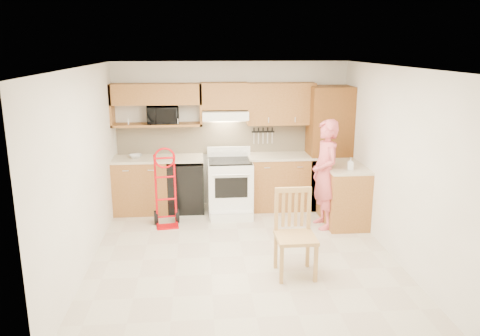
{
  "coord_description": "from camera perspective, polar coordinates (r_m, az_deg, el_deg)",
  "views": [
    {
      "loc": [
        -0.55,
        -5.91,
        2.76
      ],
      "look_at": [
        0.0,
        0.5,
        1.1
      ],
      "focal_mm": 35.73,
      "sensor_mm": 36.0,
      "label": 1
    }
  ],
  "objects": [
    {
      "name": "wall_right",
      "position": [
        6.61,
        18.02,
        0.56
      ],
      "size": [
        0.02,
        4.5,
        2.5
      ],
      "primitive_type": "cube",
      "color": "white",
      "rests_on": "ground"
    },
    {
      "name": "dining_chair",
      "position": [
        5.88,
        6.68,
        -7.89
      ],
      "size": [
        0.48,
        0.53,
        1.06
      ],
      "primitive_type": null,
      "rotation": [
        0.0,
        0.0,
        0.01
      ],
      "color": "tan",
      "rests_on": "ground"
    },
    {
      "name": "person",
      "position": [
        7.4,
        10.13,
        -0.75
      ],
      "size": [
        0.47,
        0.66,
        1.69
      ],
      "primitive_type": "imported",
      "rotation": [
        0.0,
        0.0,
        -1.46
      ],
      "color": "#D45860",
      "rests_on": "ground"
    },
    {
      "name": "upper_cab_center",
      "position": [
        8.04,
        -1.84,
        8.61
      ],
      "size": [
        0.76,
        0.33,
        0.44
      ],
      "primitive_type": "cube",
      "color": "#9C653A",
      "rests_on": "wall_back"
    },
    {
      "name": "countertop_left",
      "position": [
        8.1,
        -9.74,
        1.13
      ],
      "size": [
        1.5,
        0.63,
        0.04
      ],
      "primitive_type": "cube",
      "color": "#B8A98D",
      "rests_on": "lower_cab_left"
    },
    {
      "name": "soap_bottle",
      "position": [
        7.35,
        13.06,
        0.52
      ],
      "size": [
        0.1,
        0.1,
        0.19
      ],
      "primitive_type": "imported",
      "rotation": [
        0.0,
        0.0,
        -0.21
      ],
      "color": "white",
      "rests_on": "countertop_return"
    },
    {
      "name": "upper_cab_right",
      "position": [
        8.17,
        4.89,
        7.67
      ],
      "size": [
        1.14,
        0.33,
        0.7
      ],
      "primitive_type": "cube",
      "color": "#9C653A",
      "rests_on": "wall_back"
    },
    {
      "name": "range",
      "position": [
        7.93,
        -1.17,
        -1.78
      ],
      "size": [
        0.73,
        0.96,
        1.08
      ],
      "primitive_type": null,
      "color": "white",
      "rests_on": "ground"
    },
    {
      "name": "pantry_tall",
      "position": [
        8.34,
        10.51,
        2.39
      ],
      "size": [
        0.7,
        0.6,
        2.1
      ],
      "primitive_type": "cube",
      "color": "brown",
      "rests_on": "ground"
    },
    {
      "name": "cab_return_right",
      "position": [
        7.76,
        12.21,
        -3.19
      ],
      "size": [
        0.6,
        1.0,
        0.9
      ],
      "primitive_type": "cube",
      "color": "#9C653A",
      "rests_on": "ground"
    },
    {
      "name": "backsplash",
      "position": [
        8.31,
        -1.03,
        3.64
      ],
      "size": [
        3.92,
        0.03,
        0.55
      ],
      "primitive_type": "cube",
      "color": "#CEB792",
      "rests_on": "wall_back"
    },
    {
      "name": "dishwasher",
      "position": [
        8.2,
        -6.46,
        -2.17
      ],
      "size": [
        0.6,
        0.6,
        0.85
      ],
      "primitive_type": "cube",
      "color": "black",
      "rests_on": "ground"
    },
    {
      "name": "range_hood",
      "position": [
        8.02,
        -1.8,
        6.36
      ],
      "size": [
        0.76,
        0.46,
        0.14
      ],
      "primitive_type": "cube",
      "color": "white",
      "rests_on": "wall_back"
    },
    {
      "name": "floor",
      "position": [
        6.55,
        0.38,
        -10.56
      ],
      "size": [
        4.0,
        4.5,
        0.02
      ],
      "primitive_type": "cube",
      "color": "beige",
      "rests_on": "ground"
    },
    {
      "name": "wall_back",
      "position": [
        8.32,
        -1.05,
        4.01
      ],
      "size": [
        4.0,
        0.02,
        2.5
      ],
      "primitive_type": "cube",
      "color": "white",
      "rests_on": "ground"
    },
    {
      "name": "wall_front",
      "position": [
        3.98,
        3.45,
        -7.8
      ],
      "size": [
        4.0,
        0.02,
        2.5
      ],
      "primitive_type": "cube",
      "color": "white",
      "rests_on": "ground"
    },
    {
      "name": "lower_cab_right",
      "position": [
        8.3,
        4.85,
        -1.74
      ],
      "size": [
        1.14,
        0.6,
        0.9
      ],
      "primitive_type": "cube",
      "color": "#9C653A",
      "rests_on": "ground"
    },
    {
      "name": "lower_cab_left",
      "position": [
        8.25,
        -11.68,
        -2.1
      ],
      "size": [
        0.9,
        0.6,
        0.9
      ],
      "primitive_type": "cube",
      "color": "#9C653A",
      "rests_on": "ground"
    },
    {
      "name": "upper_cab_left",
      "position": [
        8.06,
        -9.99,
        8.7
      ],
      "size": [
        1.5,
        0.33,
        0.34
      ],
      "primitive_type": "cube",
      "color": "#9C653A",
      "rests_on": "wall_back"
    },
    {
      "name": "hand_truck",
      "position": [
        7.49,
        -8.84,
        -2.75
      ],
      "size": [
        0.49,
        0.46,
        1.13
      ],
      "primitive_type": null,
      "rotation": [
        0.0,
        0.0,
        0.13
      ],
      "color": "red",
      "rests_on": "ground"
    },
    {
      "name": "countertop_return",
      "position": [
        7.63,
        12.39,
        0.18
      ],
      "size": [
        0.63,
        1.0,
        0.04
      ],
      "primitive_type": "cube",
      "color": "#B8A98D",
      "rests_on": "cab_return_right"
    },
    {
      "name": "microwave",
      "position": [
        8.09,
        -9.24,
        6.29
      ],
      "size": [
        0.56,
        0.41,
        0.29
      ],
      "primitive_type": "imported",
      "rotation": [
        0.0,
        0.0,
        0.11
      ],
      "color": "black",
      "rests_on": "upper_shelf_mw"
    },
    {
      "name": "countertop_right",
      "position": [
        8.19,
        4.92,
        1.43
      ],
      "size": [
        1.14,
        0.63,
        0.04
      ],
      "primitive_type": "cube",
      "color": "#B8A98D",
      "rests_on": "lower_cab_right"
    },
    {
      "name": "wall_left",
      "position": [
        6.27,
        -18.22,
        -0.2
      ],
      "size": [
        0.02,
        4.5,
        2.5
      ],
      "primitive_type": "cube",
      "color": "white",
      "rests_on": "ground"
    },
    {
      "name": "knife_strip",
      "position": [
        8.33,
        2.77,
        3.93
      ],
      "size": [
        0.4,
        0.05,
        0.29
      ],
      "primitive_type": null,
      "color": "black",
      "rests_on": "backsplash"
    },
    {
      "name": "bowl",
      "position": [
        8.13,
        -12.35,
        1.38
      ],
      "size": [
        0.25,
        0.25,
        0.05
      ],
      "primitive_type": "imported",
      "rotation": [
        0.0,
        0.0,
        0.2
      ],
      "color": "white",
      "rests_on": "countertop_left"
    },
    {
      "name": "upper_shelf_mw",
      "position": [
        8.12,
        -9.83,
        5.12
      ],
      "size": [
        1.5,
        0.33,
        0.04
      ],
      "primitive_type": "cube",
      "color": "#9C653A",
      "rests_on": "wall_back"
    },
    {
      "name": "ceiling",
      "position": [
        5.94,
        0.42,
        12.07
      ],
      "size": [
        4.0,
        4.5,
        0.02
      ],
      "primitive_type": "cube",
      "color": "white",
      "rests_on": "ground"
    }
  ]
}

